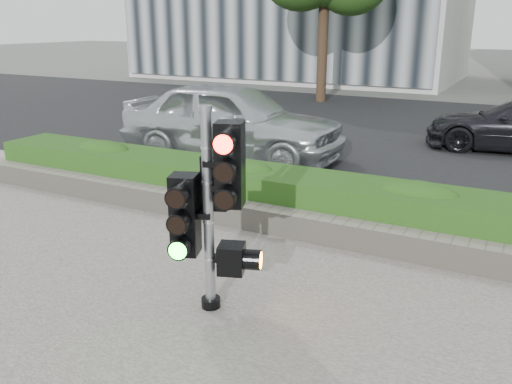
% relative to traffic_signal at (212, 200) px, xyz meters
% --- Properties ---
extents(ground, '(120.00, 120.00, 0.00)m').
position_rel_traffic_signal_xyz_m(ground, '(-0.04, 0.26, -1.18)').
color(ground, '#51514C').
rests_on(ground, ground).
extents(road, '(60.00, 13.00, 0.02)m').
position_rel_traffic_signal_xyz_m(road, '(-0.04, 10.26, -1.17)').
color(road, black).
rests_on(road, ground).
extents(curb, '(60.00, 0.25, 0.12)m').
position_rel_traffic_signal_xyz_m(curb, '(-0.04, 3.41, -1.12)').
color(curb, gray).
rests_on(curb, ground).
extents(stone_wall, '(12.00, 0.32, 0.34)m').
position_rel_traffic_signal_xyz_m(stone_wall, '(-0.04, 2.16, -0.98)').
color(stone_wall, gray).
rests_on(stone_wall, sidewalk).
extents(hedge, '(12.00, 1.00, 0.68)m').
position_rel_traffic_signal_xyz_m(hedge, '(-0.04, 2.81, -0.81)').
color(hedge, '#3B7C26').
rests_on(hedge, sidewalk).
extents(traffic_signal, '(0.76, 0.66, 2.09)m').
position_rel_traffic_signal_xyz_m(traffic_signal, '(0.00, 0.00, 0.00)').
color(traffic_signal, black).
rests_on(traffic_signal, sidewalk).
extents(car_silver, '(4.91, 2.14, 1.65)m').
position_rel_traffic_signal_xyz_m(car_silver, '(-3.05, 5.64, -0.34)').
color(car_silver, silver).
rests_on(car_silver, road).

